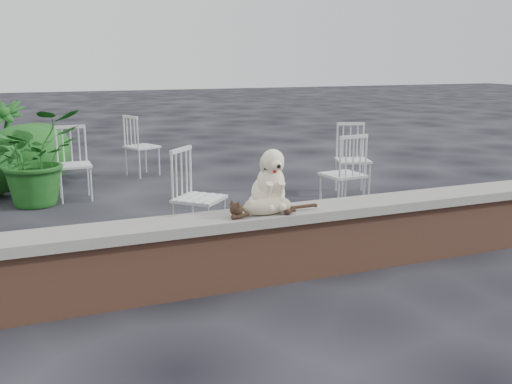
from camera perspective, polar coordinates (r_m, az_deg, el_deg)
name	(u,v)px	position (r m, az deg, el deg)	size (l,w,h in m)	color
ground	(363,265)	(5.26, 10.46, -7.03)	(60.00, 60.00, 0.00)	black
brick_wall	(364,238)	(5.18, 10.57, -4.43)	(6.00, 0.30, 0.50)	brown
capstone	(366,206)	(5.10, 10.70, -1.31)	(6.20, 0.40, 0.08)	slate
dog	(268,178)	(4.67, 1.20, 1.38)	(0.34, 0.45, 0.52)	beige
cat	(266,205)	(4.55, 1.02, -1.32)	(0.89, 0.21, 0.15)	tan
chair_b	(74,164)	(7.77, -17.45, 2.66)	(0.56, 0.56, 0.94)	silver
chair_e	(142,146)	(9.15, -11.11, 4.49)	(0.56, 0.56, 0.94)	silver
chair_d	(353,159)	(7.86, 9.51, 3.19)	(0.56, 0.56, 0.94)	silver
chair_c	(343,173)	(6.86, 8.49, 1.83)	(0.56, 0.56, 0.94)	silver
chair_a	(199,197)	(5.65, -5.57, -0.49)	(0.56, 0.56, 0.94)	silver
potted_plant_a	(35,157)	(7.63, -20.83, 3.20)	(1.07, 0.93, 1.19)	#164B15
potted_plant_b	(6,141)	(9.44, -23.28, 4.65)	(0.66, 0.66, 1.17)	#164B15
shrubbery	(11,158)	(8.93, -22.88, 3.12)	(1.95, 2.49, 0.95)	#164B15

